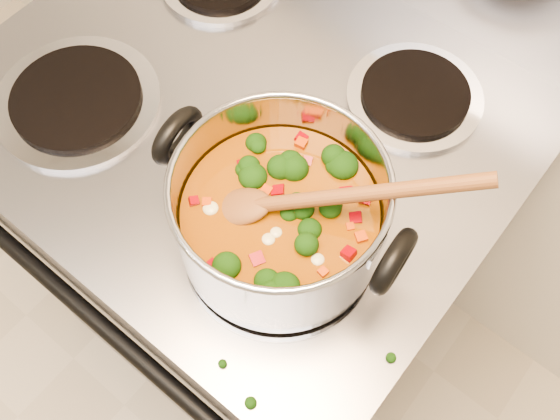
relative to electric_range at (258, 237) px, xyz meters
The scene contains 4 objects.
electric_range is the anchor object (origin of this frame).
stockpot 0.58m from the electric_range, 39.26° to the right, with size 0.30×0.24×0.15m.
wooden_spoon 0.61m from the electric_range, 34.64° to the right, with size 0.26×0.19×0.13m.
cooktop_crumbs 0.55m from the electric_range, 16.24° to the right, with size 0.22×0.21×0.01m.
Camera 1 is at (0.30, 0.77, 1.62)m, focal length 40.00 mm.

